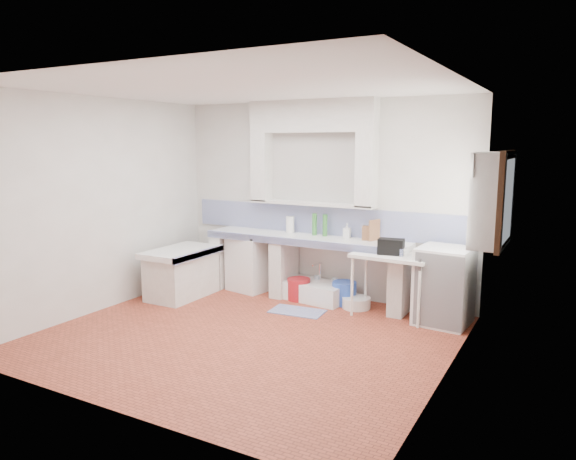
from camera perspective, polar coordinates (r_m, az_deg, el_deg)
The scene contains 36 objects.
floor at distance 6.32m, azimuth -4.46°, elevation -11.21°, with size 4.50×4.50×0.00m, color #A0412B.
ceiling at distance 5.94m, azimuth -4.81°, elevation 14.96°, with size 4.50×4.50×0.00m, color silver.
wall_back at distance 7.71m, azimuth 3.59°, elevation 3.26°, with size 4.50×4.50×0.00m, color silver.
wall_front at distance 4.46m, azimuth -18.90°, elevation -1.68°, with size 4.50×4.50×0.00m, color silver.
wall_left at distance 7.44m, azimuth -19.26°, elevation 2.54°, with size 4.50×4.50×0.00m, color silver.
wall_right at distance 5.10m, azimuth 16.97°, elevation -0.25°, with size 4.50×4.50×0.00m, color silver.
alcove_mass at distance 7.60m, azimuth 2.57°, elevation 12.05°, with size 1.90×0.25×0.45m, color silver.
window_frame at distance 6.22m, azimuth 20.95°, elevation 3.06°, with size 0.35×0.86×1.06m, color #392312.
lace_valance at distance 6.22m, azimuth 19.82°, elevation 6.63°, with size 0.01×0.84×0.24m, color white.
counter_slab at distance 7.56m, azimuth 1.89°, elevation -0.98°, with size 3.00×0.60×0.08m, color white.
counter_lip at distance 7.32m, azimuth 0.90°, elevation -1.33°, with size 3.00×0.04×0.10m, color navy.
counter_pier_left at distance 8.36m, azimuth -6.72°, elevation -3.18°, with size 0.20×0.55×0.82m, color silver.
counter_pier_mid at distance 7.81m, azimuth -0.42°, elevation -4.01°, with size 0.20×0.55×0.82m, color silver.
counter_pier_right at distance 7.15m, azimuth 11.97°, elevation -5.48°, with size 0.20×0.55×0.82m, color silver.
peninsula_top at distance 7.82m, azimuth -11.36°, elevation -2.31°, with size 0.70×1.10×0.08m, color white.
peninsula_base at distance 7.89m, azimuth -11.27°, elevation -4.80°, with size 0.60×1.00×0.62m, color silver.
peninsula_lip at distance 7.61m, azimuth -9.45°, elevation -2.57°, with size 0.04×1.10×0.10m, color navy.
backsplash at distance 7.73m, azimuth 3.52°, elevation 1.04°, with size 4.27×0.03×0.40m, color navy.
stove at distance 8.11m, azimuth -3.97°, elevation -3.55°, with size 0.58×0.56×0.81m, color white.
sink at distance 7.64m, azimuth 2.79°, elevation -6.61°, with size 0.95×0.51×0.23m, color white.
side_table at distance 6.96m, azimuth 10.93°, elevation -5.87°, with size 0.98×0.54×0.04m, color white.
fridge at distance 6.85m, azimuth 16.33°, elevation -5.74°, with size 0.62×0.62×0.95m, color white.
bucket_red at distance 7.63m, azimuth 1.15°, elevation -6.33°, with size 0.33×0.33×0.31m, color #B0171F.
bucket_orange at distance 7.62m, azimuth 3.23°, elevation -6.57°, with size 0.27×0.27×0.25m, color #D05131.
bucket_blue at distance 7.46m, azimuth 6.02°, elevation -6.70°, with size 0.34×0.34×0.32m, color blue.
basin_white at distance 7.33m, azimuth 7.31°, elevation -7.70°, with size 0.38×0.38×0.15m, color white.
water_bottle_a at distance 7.80m, azimuth 3.12°, elevation -5.98°, with size 0.08×0.08×0.31m, color silver.
water_bottle_b at distance 7.68m, azimuth 5.05°, elevation -6.23°, with size 0.08×0.08×0.31m, color silver.
black_bag at distance 6.85m, azimuth 10.94°, elevation -1.76°, with size 0.32×0.18×0.20m, color black.
green_bottle_a at distance 7.63m, azimuth 2.85°, elevation 0.61°, with size 0.07×0.07×0.32m, color #32772F.
green_bottle_b at distance 7.56m, azimuth 3.97°, elevation 0.51°, with size 0.07×0.07×0.31m, color #32772F.
knife_block at distance 7.32m, azimuth 8.31°, elevation -0.32°, with size 0.10×0.08×0.20m, color #99663D.
cutting_board at distance 7.29m, azimuth 9.21°, elevation -0.02°, with size 0.02×0.21×0.29m, color #99663D.
paper_towel at distance 7.82m, azimuth 0.23°, elevation 0.57°, with size 0.12×0.12×0.24m, color white.
soap_bottle at distance 7.44m, azimuth 6.31°, elevation -0.08°, with size 0.09×0.10×0.21m, color white.
rug at distance 7.14m, azimuth 1.00°, elevation -8.68°, with size 0.70×0.40×0.01m, color #3B4392.
Camera 1 is at (3.26, -4.93, 2.21)m, focal length 33.30 mm.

